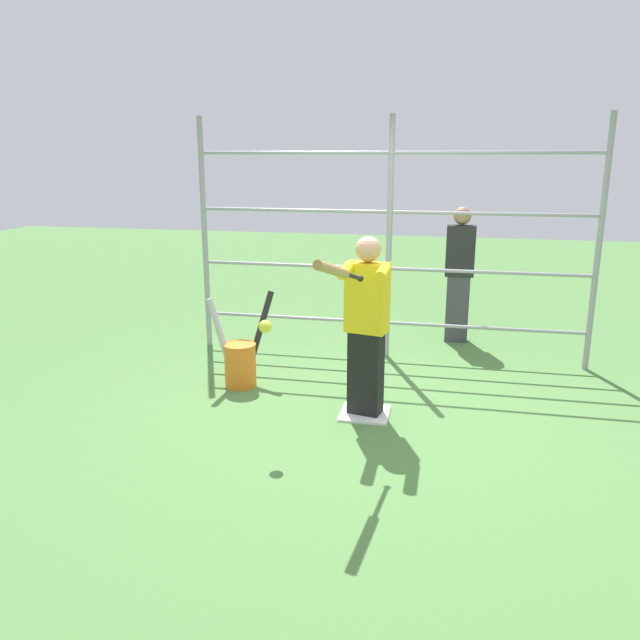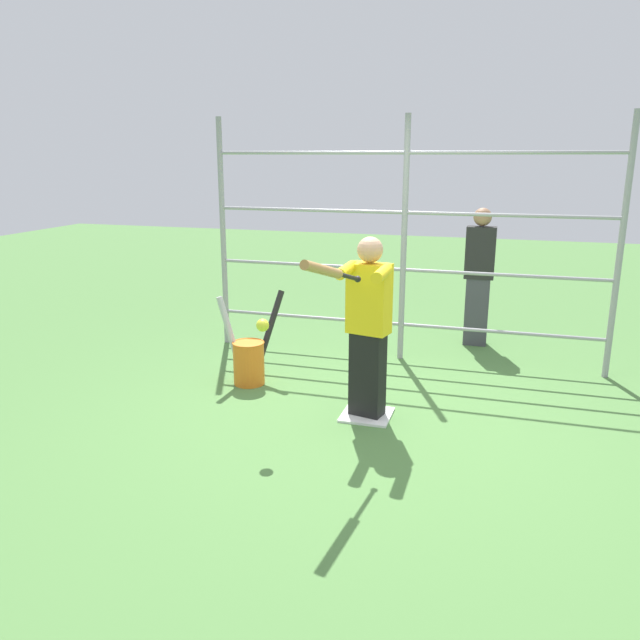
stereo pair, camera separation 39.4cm
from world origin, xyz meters
The scene contains 8 objects.
ground_plane centered at (0.00, 0.00, 0.00)m, with size 24.00×24.00×0.00m, color #4C7A3D.
home_plate centered at (0.00, 0.00, 0.01)m, with size 0.40×0.40×0.02m.
fence_backstop centered at (0.00, -1.60, 1.24)m, with size 4.09×0.06×2.49m.
batter centered at (0.00, 0.01, 0.80)m, with size 0.38×0.56×1.49m.
baseball_bat_swinging centered at (0.09, 0.87, 1.37)m, with size 0.21×0.81×0.28m.
softball_in_flight centered at (0.67, 0.60, 0.88)m, with size 0.10×0.10×0.10m.
bat_bucket centered at (1.23, -0.43, 0.24)m, with size 0.55×0.54×0.85m.
bystander_behind_fence centered at (-0.73, -2.34, 0.80)m, with size 0.32×0.20×1.54m.
Camera 2 is at (-1.03, 4.70, 2.10)m, focal length 35.00 mm.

